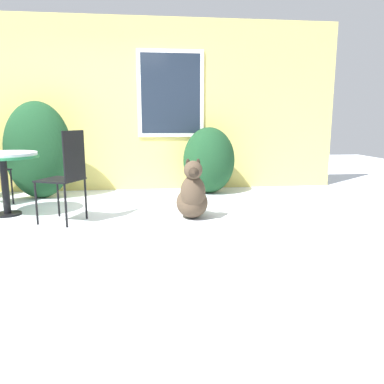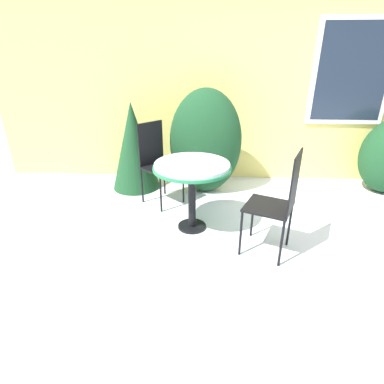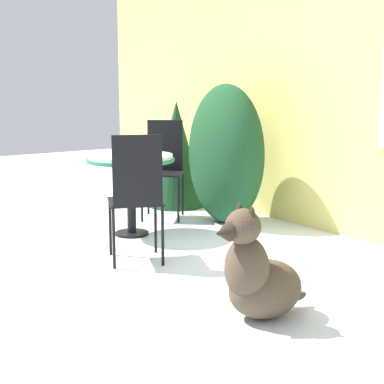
% 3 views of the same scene
% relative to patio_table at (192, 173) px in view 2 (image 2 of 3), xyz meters
% --- Properties ---
extents(ground_plane, '(16.00, 16.00, 0.00)m').
position_rel_patio_table_xyz_m(ground_plane, '(0.94, -0.57, -0.66)').
color(ground_plane, silver).
extents(house_wall, '(8.00, 0.10, 2.77)m').
position_rel_patio_table_xyz_m(house_wall, '(1.00, 1.62, 0.73)').
color(house_wall, '#E5D16B').
rests_on(house_wall, ground_plane).
extents(shrub_left, '(0.98, 0.60, 1.43)m').
position_rel_patio_table_xyz_m(shrub_left, '(0.13, 1.04, 0.05)').
color(shrub_left, '#194223').
rests_on(shrub_left, ground_plane).
extents(evergreen_bush, '(0.69, 0.69, 1.23)m').
position_rel_patio_table_xyz_m(evergreen_bush, '(-0.89, 1.13, -0.05)').
color(evergreen_bush, '#194223').
rests_on(evergreen_bush, ground_plane).
extents(patio_table, '(0.82, 0.82, 0.77)m').
position_rel_patio_table_xyz_m(patio_table, '(0.00, 0.00, 0.00)').
color(patio_table, black).
rests_on(patio_table, ground_plane).
extents(patio_chair_near_table, '(0.59, 0.59, 1.04)m').
position_rel_patio_table_xyz_m(patio_chair_near_table, '(-0.48, 0.69, -0.09)').
color(patio_chair_near_table, black).
rests_on(patio_chair_near_table, ground_plane).
extents(patio_chair_far_side, '(0.55, 0.55, 1.04)m').
position_rel_patio_table_xyz_m(patio_chair_far_side, '(0.82, -0.43, -0.09)').
color(patio_chair_far_side, black).
rests_on(patio_chair_far_side, ground_plane).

